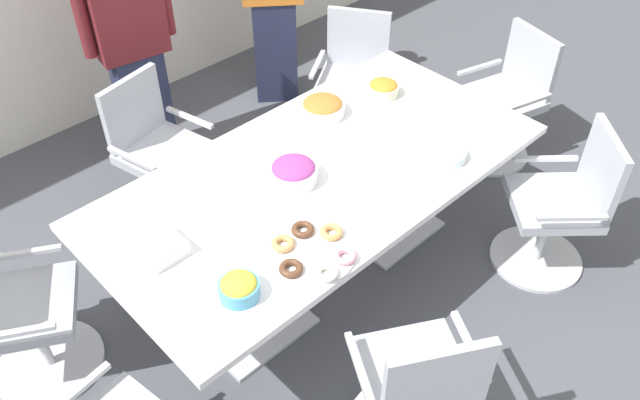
# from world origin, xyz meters

# --- Properties ---
(ground_plane) EXTENTS (10.00, 10.00, 0.01)m
(ground_plane) POSITION_xyz_m (0.00, 0.00, -0.01)
(ground_plane) COLOR #4C4F56
(conference_table) EXTENTS (2.40, 1.20, 0.75)m
(conference_table) POSITION_xyz_m (0.00, 0.00, 0.63)
(conference_table) COLOR white
(conference_table) RESTS_ON ground
(office_chair_1) EXTENTS (0.74, 0.74, 0.91)m
(office_chair_1) POSITION_xyz_m (-0.44, -1.06, 0.41)
(office_chair_1) COLOR silver
(office_chair_1) RESTS_ON ground
(office_chair_2) EXTENTS (0.76, 0.76, 0.91)m
(office_chair_2) POSITION_xyz_m (1.03, -0.88, 0.41)
(office_chair_2) COLOR silver
(office_chair_2) RESTS_ON ground
(office_chair_3) EXTENTS (0.66, 0.66, 0.91)m
(office_chair_3) POSITION_xyz_m (1.70, -0.05, 0.41)
(office_chair_3) COLOR silver
(office_chair_3) RESTS_ON ground
(office_chair_4) EXTENTS (0.75, 0.75, 0.91)m
(office_chair_4) POSITION_xyz_m (1.11, 0.83, 0.41)
(office_chair_4) COLOR silver
(office_chair_4) RESTS_ON ground
(office_chair_5) EXTENTS (0.65, 0.65, 0.91)m
(office_chair_5) POSITION_xyz_m (-0.33, 1.08, 0.41)
(office_chair_5) COLOR silver
(office_chair_5) RESTS_ON ground
(office_chair_6) EXTENTS (0.74, 0.74, 0.91)m
(office_chair_6) POSITION_xyz_m (-1.51, 0.51, 0.41)
(office_chair_6) COLOR silver
(office_chair_6) RESTS_ON ground
(person_standing_0) EXTENTS (0.61, 0.29, 1.67)m
(person_standing_0) POSITION_xyz_m (-0.07, 1.65, 0.87)
(person_standing_0) COLOR #232842
(person_standing_0) RESTS_ON ground
(snack_bowl_candy_mix) EXTENTS (0.25, 0.25, 0.12)m
(snack_bowl_candy_mix) POSITION_xyz_m (-0.15, 0.04, 0.81)
(snack_bowl_candy_mix) COLOR white
(snack_bowl_candy_mix) RESTS_ON conference_table
(snack_bowl_pretzels) EXTENTS (0.26, 0.26, 0.10)m
(snack_bowl_pretzels) POSITION_xyz_m (0.37, 0.37, 0.80)
(snack_bowl_pretzels) COLOR white
(snack_bowl_pretzels) RESTS_ON conference_table
(snack_bowl_chips_orange) EXTENTS (0.19, 0.19, 0.09)m
(snack_bowl_chips_orange) POSITION_xyz_m (0.78, 0.27, 0.80)
(snack_bowl_chips_orange) COLOR beige
(snack_bowl_chips_orange) RESTS_ON conference_table
(snack_bowl_chips_yellow) EXTENTS (0.18, 0.18, 0.11)m
(snack_bowl_chips_yellow) POSITION_xyz_m (-0.82, -0.36, 0.80)
(snack_bowl_chips_yellow) COLOR #4C9EC6
(snack_bowl_chips_yellow) RESTS_ON conference_table
(donut_platter) EXTENTS (0.39, 0.38, 0.04)m
(donut_platter) POSITION_xyz_m (-0.43, -0.41, 0.77)
(donut_platter) COLOR white
(donut_platter) RESTS_ON conference_table
(plate_stack) EXTENTS (0.22, 0.22, 0.05)m
(plate_stack) POSITION_xyz_m (0.56, -0.37, 0.77)
(plate_stack) COLOR white
(plate_stack) RESTS_ON conference_table
(napkin_pile) EXTENTS (0.20, 0.20, 0.07)m
(napkin_pile) POSITION_xyz_m (-0.92, 0.07, 0.79)
(napkin_pile) COLOR white
(napkin_pile) RESTS_ON conference_table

